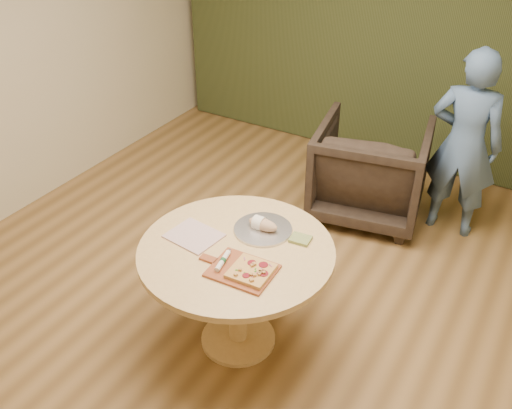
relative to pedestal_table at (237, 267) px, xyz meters
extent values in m
cube|color=olive|center=(0.02, 0.04, -0.62)|extent=(5.00, 6.00, 0.02)
cube|color=beige|center=(0.02, 3.05, 0.79)|extent=(5.00, 0.02, 2.80)
cube|color=#2A3417|center=(0.02, 2.94, 0.79)|extent=(4.80, 0.14, 2.78)
cylinder|color=#D9B16F|center=(0.00, 0.00, -0.59)|extent=(0.48, 0.48, 0.03)
cylinder|color=#D9B16F|center=(0.00, 0.00, -0.25)|extent=(0.12, 0.12, 0.68)
cylinder|color=#D9B16F|center=(0.00, 0.00, 0.12)|extent=(1.16, 1.16, 0.04)
cube|color=brown|center=(0.14, -0.16, 0.15)|extent=(0.36, 0.30, 0.01)
cube|color=brown|center=(-0.08, -0.17, 0.15)|extent=(0.10, 0.05, 0.01)
cube|color=tan|center=(0.20, -0.16, 0.17)|extent=(0.23, 0.23, 0.02)
cylinder|color=maroon|center=(0.20, -0.22, 0.18)|extent=(0.04, 0.04, 0.00)
cylinder|color=maroon|center=(0.26, -0.15, 0.18)|extent=(0.04, 0.04, 0.00)
cylinder|color=maroon|center=(0.27, -0.16, 0.18)|extent=(0.05, 0.05, 0.00)
cylinder|color=maroon|center=(0.17, -0.11, 0.18)|extent=(0.05, 0.05, 0.00)
cylinder|color=maroon|center=(0.24, -0.09, 0.18)|extent=(0.05, 0.05, 0.00)
cube|color=#C08B48|center=(0.19, -0.13, 0.18)|extent=(0.02, 0.02, 0.01)
cube|color=#C08B48|center=(0.15, -0.20, 0.18)|extent=(0.02, 0.02, 0.01)
cube|color=#C08B48|center=(0.22, -0.20, 0.18)|extent=(0.02, 0.02, 0.01)
cube|color=#C08B48|center=(0.15, -0.25, 0.18)|extent=(0.02, 0.02, 0.01)
cube|color=#C08B48|center=(0.26, -0.16, 0.18)|extent=(0.02, 0.02, 0.01)
cube|color=#C08B48|center=(0.26, -0.18, 0.18)|extent=(0.02, 0.02, 0.01)
cube|color=#C08B48|center=(0.25, -0.24, 0.18)|extent=(0.03, 0.03, 0.01)
cube|color=#C08B48|center=(0.27, -0.15, 0.18)|extent=(0.02, 0.02, 0.01)
cube|color=#C08B48|center=(0.24, -0.20, 0.18)|extent=(0.03, 0.03, 0.01)
cube|color=#C08B48|center=(0.19, -0.12, 0.18)|extent=(0.03, 0.03, 0.01)
cube|color=#C08B48|center=(0.25, -0.15, 0.18)|extent=(0.02, 0.02, 0.01)
cube|color=#257416|center=(0.18, -0.21, 0.18)|extent=(0.01, 0.01, 0.00)
cube|color=#257416|center=(0.13, -0.21, 0.18)|extent=(0.01, 0.01, 0.00)
cube|color=#257416|center=(0.23, -0.16, 0.18)|extent=(0.01, 0.01, 0.00)
cube|color=#257416|center=(0.14, -0.20, 0.18)|extent=(0.01, 0.01, 0.00)
cube|color=#257416|center=(0.22, -0.19, 0.18)|extent=(0.01, 0.01, 0.00)
cube|color=#257416|center=(0.22, -0.15, 0.18)|extent=(0.01, 0.01, 0.00)
cube|color=#9F4B66|center=(0.24, -0.20, 0.18)|extent=(0.01, 0.03, 0.00)
cube|color=#9F4B66|center=(0.12, -0.10, 0.18)|extent=(0.02, 0.03, 0.00)
cube|color=#9F4B66|center=(0.27, -0.08, 0.18)|extent=(0.03, 0.02, 0.00)
cube|color=#9F4B66|center=(0.25, -0.14, 0.18)|extent=(0.01, 0.03, 0.00)
cube|color=#9F4B66|center=(0.24, -0.16, 0.18)|extent=(0.02, 0.03, 0.00)
cylinder|color=silver|center=(0.02, -0.17, 0.17)|extent=(0.06, 0.17, 0.03)
cylinder|color=#194C26|center=(0.02, -0.17, 0.17)|extent=(0.04, 0.03, 0.03)
cube|color=silver|center=(0.00, -0.08, 0.17)|extent=(0.02, 0.04, 0.00)
cube|color=white|center=(-0.28, -0.03, 0.15)|extent=(0.33, 0.29, 0.01)
cylinder|color=silver|center=(0.04, 0.23, 0.14)|extent=(0.35, 0.35, 0.01)
cylinder|color=silver|center=(0.04, 0.23, 0.15)|extent=(0.36, 0.36, 0.02)
ellipsoid|color=tan|center=(0.04, 0.23, 0.18)|extent=(0.19, 0.08, 0.07)
cylinder|color=silver|center=(0.01, 0.23, 0.18)|extent=(0.06, 0.09, 0.09)
cube|color=#5D6E31|center=(0.29, 0.26, 0.15)|extent=(0.13, 0.11, 0.02)
imported|color=black|center=(0.15, 1.85, -0.15)|extent=(1.02, 0.98, 0.91)
imported|color=#49688F|center=(0.83, 1.98, 0.16)|extent=(0.57, 0.39, 1.54)
camera|label=1|loc=(1.45, -2.21, 2.16)|focal=40.00mm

